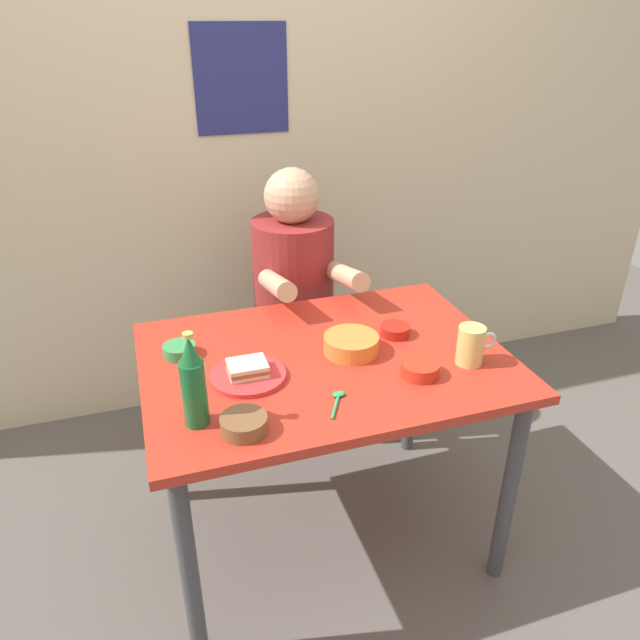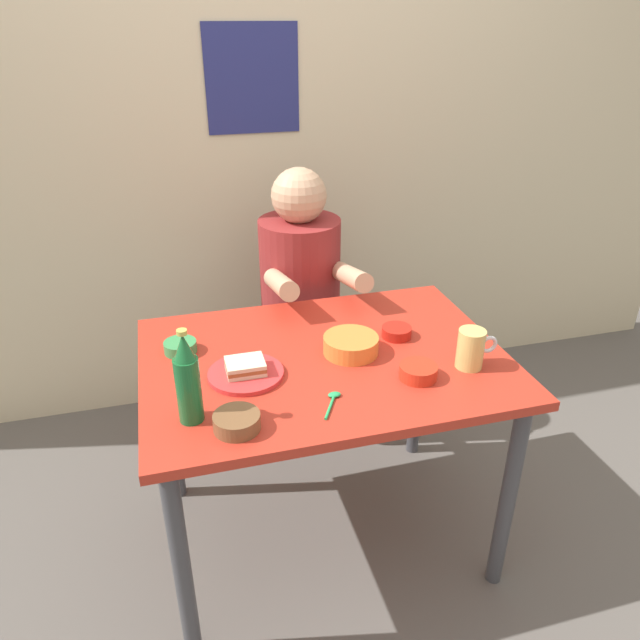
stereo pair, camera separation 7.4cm
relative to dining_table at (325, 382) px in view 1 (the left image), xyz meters
name	(u,v)px [view 1 (the left image)]	position (x,y,z in m)	size (l,w,h in m)	color
ground_plane	(324,531)	(0.00, 0.00, -0.65)	(6.00, 6.00, 0.00)	#59544F
wall_back	(245,115)	(0.00, 1.05, 0.65)	(4.40, 0.09, 2.60)	beige
dining_table	(325,382)	(0.00, 0.00, 0.00)	(1.10, 0.80, 0.74)	#B72D1E
stool	(295,360)	(0.08, 0.63, -0.30)	(0.34, 0.34, 0.45)	#4C4C51
person_seated	(294,271)	(0.08, 0.62, 0.12)	(0.33, 0.56, 0.72)	maroon
plate_orange	(248,375)	(-0.25, -0.05, 0.10)	(0.22, 0.22, 0.01)	red
sandwich	(248,368)	(-0.25, -0.05, 0.13)	(0.11, 0.09, 0.04)	beige
beer_mug	(471,345)	(0.40, -0.17, 0.15)	(0.13, 0.08, 0.12)	#D1BC66
beer_bottle	(193,384)	(-0.42, -0.21, 0.21)	(0.06, 0.06, 0.26)	#19602D
sauce_bowl_chili	(420,369)	(0.23, -0.19, 0.12)	(0.11, 0.11, 0.04)	red
sambal_bowl_red	(395,330)	(0.26, 0.06, 0.11)	(0.10, 0.10, 0.03)	#B21E14
condiment_bowl_brown	(244,423)	(-0.31, -0.28, 0.12)	(0.12, 0.12, 0.04)	brown
dip_bowl_green	(179,349)	(-0.42, 0.14, 0.11)	(0.10, 0.10, 0.03)	#388C4C
soup_bowl_orange	(351,343)	(0.08, 0.00, 0.12)	(0.17, 0.17, 0.05)	orange
spoon	(338,399)	(-0.04, -0.23, 0.10)	(0.07, 0.11, 0.01)	#26A559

